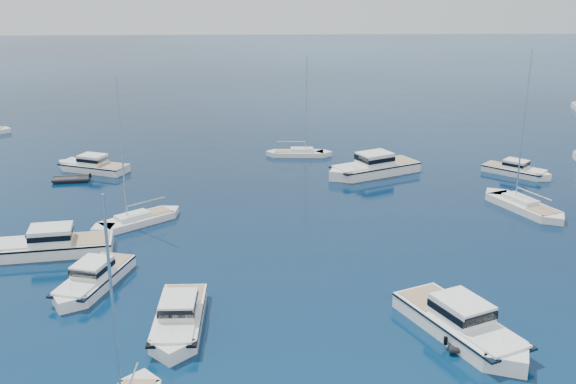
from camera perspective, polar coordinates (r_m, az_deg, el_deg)
The scene contains 14 objects.
ground at distance 41.47m, azimuth 0.65°, elevation -12.79°, with size 400.00×400.00×0.00m, color navy.
motor_cruiser_near at distance 43.91m, azimuth -9.13°, elevation -11.15°, with size 2.92×9.54×2.50m, color white, non-canonical shape.
motor_cruiser_right at distance 43.83m, azimuth 14.41°, elevation -11.59°, with size 3.41×11.16×2.93m, color white, non-canonical shape.
motor_cruiser_left at distance 50.35m, azimuth -16.08°, elevation -7.65°, with size 2.77×9.04×2.37m, color white, non-canonical shape.
motor_cruiser_centre at distance 56.98m, azimuth -19.34°, elevation -4.87°, with size 3.28×10.73×2.82m, color white, non-canonical shape.
motor_cruiser_far_r at distance 78.06m, azimuth 18.63°, elevation 1.39°, with size 2.43×7.93×2.08m, color white, non-canonical shape.
motor_cruiser_far_l at distance 78.45m, azimuth -16.13°, elevation 1.72°, with size 2.79×9.11×2.39m, color white, non-canonical shape.
motor_cruiser_distant at distance 74.74m, azimuth 7.09°, elevation 1.50°, with size 3.57×11.65×3.06m, color white, non-canonical shape.
sailboat_mid_r at distance 67.06m, azimuth 19.10°, elevation -1.38°, with size 2.69×10.34×15.20m, color silver, non-canonical shape.
sailboat_mid_l at distance 61.33m, azimuth -12.56°, elevation -2.60°, with size 2.39×9.21×13.54m, color white, non-canonical shape.
sailboat_centre at distance 81.57m, azimuth 0.93°, elevation 3.07°, with size 2.16×8.32×12.23m, color silver, non-canonical shape.
tender_yellow at distance 44.30m, azimuth 15.51°, elevation -11.34°, with size 1.77×3.13×0.95m, color yellow, non-canonical shape.
tender_grey_near at distance 42.64m, azimuth 15.51°, elevation -12.59°, with size 2.00×3.64×0.95m, color black, non-canonical shape.
tender_grey_far at distance 75.33m, azimuth -17.73°, elevation 0.88°, with size 2.15×3.97×0.95m, color black, non-canonical shape.
Camera 1 is at (-1.74, -35.47, 21.41)m, focal length 42.33 mm.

